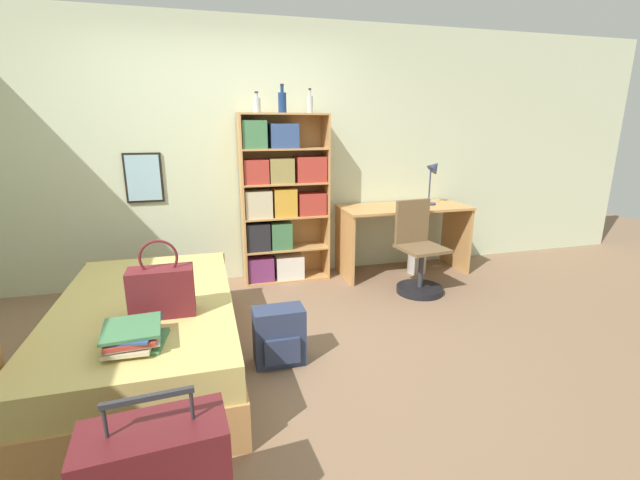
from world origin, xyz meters
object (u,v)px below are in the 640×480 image
(bed, at_px, (149,333))
(book_stack_on_bed, at_px, (133,336))
(handbag, at_px, (162,290))
(bookcase, at_px, (279,201))
(desk, at_px, (403,226))
(waste_bin, at_px, (417,262))
(backpack, at_px, (279,336))
(bottle_green, at_px, (257,105))
(desk_lamp, at_px, (433,174))
(desk_chair, at_px, (418,263))
(bottle_brown, at_px, (282,102))
(bottle_clear, at_px, (310,104))

(bed, relative_size, book_stack_on_bed, 5.45)
(handbag, distance_m, bookcase, 2.01)
(bed, relative_size, desk, 1.44)
(bed, xyz_separation_m, waste_bin, (2.65, 1.23, -0.11))
(backpack, bearing_deg, bottle_green, 85.91)
(bottle_green, bearing_deg, desk_lamp, -2.94)
(desk_chair, distance_m, backpack, 1.81)
(bookcase, height_order, bottle_brown, bottle_brown)
(desk, height_order, backpack, desk)
(bottle_clear, xyz_separation_m, desk, (0.99, -0.18, -1.26))
(bed, xyz_separation_m, desk, (2.49, 1.29, 0.29))
(bed, relative_size, backpack, 4.94)
(bottle_green, bearing_deg, bottle_brown, -2.06)
(handbag, bearing_deg, bed, 116.96)
(waste_bin, bearing_deg, backpack, -141.38)
(bottle_brown, relative_size, desk_lamp, 0.54)
(bookcase, bearing_deg, bottle_clear, 6.15)
(bottle_brown, bearing_deg, bookcase, 147.02)
(handbag, bearing_deg, desk, 33.72)
(bed, distance_m, desk_lamp, 3.24)
(desk, distance_m, desk_lamp, 0.65)
(bottle_clear, relative_size, desk_chair, 0.27)
(waste_bin, bearing_deg, bottle_green, 173.80)
(waste_bin, bearing_deg, bookcase, 172.16)
(bed, relative_size, bottle_clear, 8.36)
(bottle_brown, bearing_deg, handbag, -122.47)
(book_stack_on_bed, bearing_deg, bed, 91.70)
(bed, bearing_deg, bottle_green, 55.65)
(book_stack_on_bed, bearing_deg, bottle_green, 65.17)
(desk_chair, bearing_deg, bottle_clear, 140.60)
(handbag, relative_size, bottle_clear, 1.98)
(book_stack_on_bed, xyz_separation_m, bottle_brown, (1.19, 2.04, 1.27))
(handbag, relative_size, bottle_green, 2.43)
(bed, height_order, bookcase, bookcase)
(bed, xyz_separation_m, bottle_clear, (1.50, 1.47, 1.55))
(bottle_brown, xyz_separation_m, desk_chair, (1.18, -0.67, -1.51))
(waste_bin, bearing_deg, handbag, -149.00)
(handbag, xyz_separation_m, bottle_clear, (1.36, 1.75, 1.15))
(bottle_green, xyz_separation_m, backpack, (-0.12, -1.62, -1.58))
(desk, bearing_deg, waste_bin, -20.70)
(bookcase, xyz_separation_m, bottle_clear, (0.34, 0.04, 0.95))
(bottle_brown, height_order, desk_lamp, bottle_brown)
(bookcase, height_order, desk_lamp, bookcase)
(desk_lamp, distance_m, desk_chair, 1.07)
(bottle_green, relative_size, desk_chair, 0.22)
(handbag, bearing_deg, book_stack_on_bed, -108.78)
(desk, xyz_separation_m, waste_bin, (0.16, -0.06, -0.41))
(desk, bearing_deg, desk_lamp, 4.51)
(handbag, bearing_deg, bookcase, 59.15)
(book_stack_on_bed, bearing_deg, waste_bin, 35.35)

